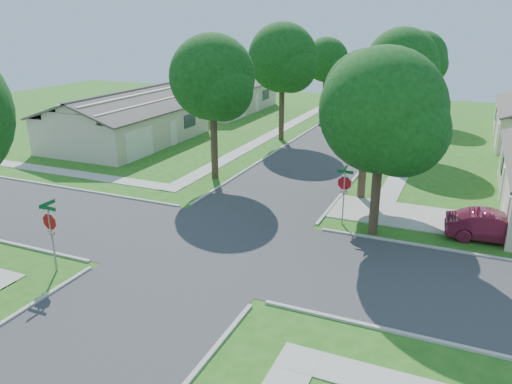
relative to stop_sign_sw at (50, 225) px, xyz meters
The scene contains 19 objects.
ground 6.95m from the stop_sign_sw, 45.00° to the left, with size 100.00×100.00×0.00m, color #275E19.
road_ns 6.95m from the stop_sign_sw, 45.00° to the left, with size 7.00×100.00×0.02m, color #333335.
sidewalk_ne 32.61m from the stop_sign_sw, 70.62° to the left, with size 1.20×40.00×0.04m, color #9E9B91.
sidewalk_nw 30.80m from the stop_sign_sw, 92.61° to the left, with size 1.20×40.00×0.04m, color #9E9B91.
driveway 17.38m from the stop_sign_sw, 43.12° to the left, with size 8.80×3.60×0.05m, color #9E9B91.
stop_sign_sw is the anchor object (origin of this frame).
stop_sign_ne 13.29m from the stop_sign_sw, 45.00° to the left, with size 1.05×0.80×2.98m.
tree_e_near 17.04m from the stop_sign_sw, 55.41° to the left, with size 4.97×4.80×8.28m.
tree_e_mid 27.71m from the stop_sign_sw, 69.80° to the left, with size 5.59×5.40×9.21m.
tree_e_far 40.04m from the stop_sign_sw, 76.27° to the left, with size 5.17×5.00×8.72m.
tree_w_near 14.30m from the stop_sign_sw, 89.77° to the left, with size 5.38×5.20×8.97m.
tree_w_mid 26.09m from the stop_sign_sw, 89.87° to the left, with size 5.80×5.60×9.56m.
tree_w_far 38.86m from the stop_sign_sw, 89.93° to the left, with size 4.76×4.60×8.04m.
tree_ne_corner 14.64m from the stop_sign_sw, 38.84° to the left, with size 5.80×5.60×8.66m.
house_nw_near 22.71m from the stop_sign_sw, 119.83° to the left, with size 8.42×13.60×4.23m.
house_nw_far 38.40m from the stop_sign_sw, 107.10° to the left, with size 8.42×13.60×4.23m.
car_driveway 19.19m from the stop_sign_sw, 32.20° to the left, with size 1.46×4.18×1.38m, color maroon.
car_curb_east 33.56m from the stop_sign_sw, 79.87° to the left, with size 1.91×4.76×1.62m, color black.
car_curb_west 39.07m from the stop_sign_sw, 87.80° to the left, with size 1.74×4.27×1.24m, color black.
Camera 1 is at (9.88, -18.04, 9.61)m, focal length 35.00 mm.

